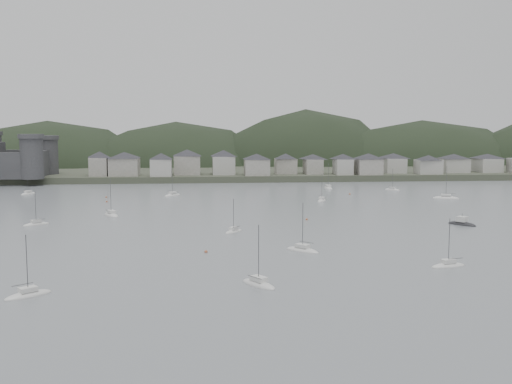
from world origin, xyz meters
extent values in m
plane|color=slate|center=(0.00, 0.00, 0.00)|extent=(900.00, 900.00, 0.00)
cube|color=#383D2D|center=(0.00, 295.00, 1.50)|extent=(900.00, 250.00, 3.00)
ellipsoid|color=black|center=(-110.87, 271.94, -10.14)|extent=(138.98, 92.48, 81.13)
ellipsoid|color=black|center=(-32.30, 272.87, -9.97)|extent=(132.08, 90.41, 79.74)
ellipsoid|color=black|center=(50.65, 272.93, -12.68)|extent=(133.88, 88.37, 101.41)
ellipsoid|color=black|center=(125.95, 267.91, -10.32)|extent=(165.81, 81.78, 82.55)
cylinder|color=#39393B|center=(-92.00, 166.00, 12.00)|extent=(10.00, 10.00, 18.00)
cylinder|color=#39393B|center=(-92.00, 194.00, 11.50)|extent=(10.00, 10.00, 17.00)
cube|color=#39393B|center=(-92.00, 180.00, 9.00)|extent=(3.50, 30.00, 12.00)
cube|color=gray|center=(-65.00, 181.96, 7.29)|extent=(8.34, 12.91, 8.59)
pyramid|color=#25252A|center=(-65.00, 181.96, 13.09)|extent=(15.78, 15.78, 3.01)
cube|color=gray|center=(-53.32, 181.32, 7.18)|extent=(13.68, 13.35, 8.36)
pyramid|color=#25252A|center=(-53.32, 181.32, 12.82)|extent=(20.07, 20.07, 2.93)
cube|color=#B1AEA6|center=(-35.57, 176.02, 7.04)|extent=(9.78, 10.20, 8.08)
pyramid|color=#25252A|center=(-35.57, 176.02, 12.49)|extent=(14.83, 14.83, 2.83)
cube|color=gray|center=(-23.51, 185.65, 7.55)|extent=(12.59, 13.33, 9.09)
pyramid|color=#25252A|center=(-23.51, 185.65, 13.68)|extent=(19.24, 19.24, 3.18)
cube|color=#B1AEA6|center=(-5.75, 184.10, 7.43)|extent=(10.74, 12.17, 8.87)
pyramid|color=#25252A|center=(-5.75, 184.10, 13.42)|extent=(17.01, 17.01, 3.10)
cube|color=gray|center=(9.92, 177.53, 6.85)|extent=(11.63, 12.09, 7.69)
pyramid|color=#25252A|center=(9.92, 177.53, 12.04)|extent=(17.61, 17.61, 2.69)
cube|color=gray|center=(25.25, 186.19, 6.72)|extent=(10.37, 9.35, 7.44)
pyramid|color=#25252A|center=(25.25, 186.19, 11.74)|extent=(14.65, 14.65, 2.60)
cube|color=gray|center=(38.63, 183.79, 6.61)|extent=(8.24, 12.20, 7.22)
pyramid|color=#25252A|center=(38.63, 183.79, 11.48)|extent=(15.17, 15.17, 2.53)
cube|color=#B1AEA6|center=(52.50, 178.55, 6.73)|extent=(8.06, 10.91, 7.46)
pyramid|color=#25252A|center=(52.50, 178.55, 11.77)|extent=(14.08, 14.08, 2.61)
cube|color=gray|center=(64.81, 177.06, 6.83)|extent=(11.73, 11.78, 7.66)
pyramid|color=#25252A|center=(64.81, 177.06, 12.00)|extent=(17.46, 17.46, 2.68)
cube|color=#B1AEA6|center=(80.64, 186.91, 6.67)|extent=(10.19, 13.02, 7.33)
pyramid|color=#25252A|center=(80.64, 186.91, 11.62)|extent=(17.23, 17.23, 2.57)
cube|color=#B1AEA6|center=(95.55, 178.06, 6.44)|extent=(11.70, 9.81, 6.88)
pyramid|color=#25252A|center=(95.55, 178.06, 11.08)|extent=(15.97, 15.97, 2.41)
cube|color=#B1AEA6|center=(112.40, 186.91, 6.50)|extent=(12.83, 12.48, 7.00)
pyramid|color=#25252A|center=(112.40, 186.91, 11.22)|extent=(18.79, 18.79, 2.45)
cube|color=#B1AEA6|center=(130.73, 187.42, 6.48)|extent=(11.07, 13.50, 6.97)
pyramid|color=#25252A|center=(130.73, 187.42, 11.19)|extent=(18.25, 18.25, 2.44)
ellipsoid|color=silver|center=(-43.83, -15.37, 0.05)|extent=(7.36, 6.67, 1.51)
cube|color=silver|center=(-43.83, -15.37, 1.10)|extent=(3.09, 2.96, 0.70)
cylinder|color=#3F3F42|center=(-43.83, -15.37, 4.92)|extent=(0.12, 0.12, 9.43)
cylinder|color=#3F3F42|center=(-44.87, -14.50, 1.65)|extent=(2.68, 2.24, 0.10)
ellipsoid|color=silver|center=(-84.20, 130.40, 0.05)|extent=(5.57, 7.87, 1.52)
cube|color=silver|center=(-84.20, 130.40, 1.11)|extent=(2.68, 3.12, 0.70)
cylinder|color=#3F3F42|center=(-84.20, 130.40, 4.94)|extent=(0.12, 0.12, 9.49)
cylinder|color=#3F3F42|center=(-84.81, 131.62, 1.66)|extent=(1.62, 3.10, 0.10)
ellipsoid|color=silver|center=(-9.04, 38.21, 0.05)|extent=(5.69, 6.36, 1.30)
cube|color=silver|center=(-9.04, 38.21, 1.00)|extent=(2.54, 2.67, 0.70)
cylinder|color=#3F3F42|center=(-9.04, 38.21, 4.26)|extent=(0.12, 0.12, 8.12)
cylinder|color=#3F3F42|center=(-8.31, 37.30, 1.55)|extent=(1.91, 2.34, 0.10)
ellipsoid|color=silver|center=(-43.52, 69.46, 0.05)|extent=(6.68, 9.33, 1.80)
cube|color=silver|center=(-43.52, 69.46, 1.25)|extent=(3.20, 3.71, 0.70)
cylinder|color=#3F3F42|center=(-43.52, 69.46, 5.83)|extent=(0.12, 0.12, 11.26)
cylinder|color=#3F3F42|center=(-44.26, 68.01, 1.80)|extent=(1.94, 3.65, 0.10)
ellipsoid|color=silver|center=(25.57, 98.31, 0.05)|extent=(5.28, 7.79, 1.50)
cube|color=silver|center=(25.57, 98.31, 1.10)|extent=(2.58, 3.06, 0.70)
cylinder|color=#3F3F42|center=(25.57, 98.31, 4.87)|extent=(0.12, 0.12, 9.35)
cylinder|color=#3F3F42|center=(25.01, 99.53, 1.65)|extent=(1.49, 3.10, 0.10)
ellipsoid|color=silver|center=(72.33, 101.22, 0.05)|extent=(9.83, 6.08, 1.88)
cube|color=silver|center=(72.33, 101.22, 1.29)|extent=(3.80, 3.08, 0.70)
cylinder|color=#3F3F42|center=(72.33, 101.22, 6.06)|extent=(0.12, 0.12, 11.72)
cylinder|color=#3F3F42|center=(73.91, 101.81, 1.84)|extent=(3.99, 1.57, 0.10)
ellipsoid|color=silver|center=(-60.98, 54.10, 0.05)|extent=(7.07, 6.11, 1.43)
cube|color=silver|center=(-60.98, 54.10, 1.06)|extent=(2.94, 2.75, 0.70)
cylinder|color=#3F3F42|center=(-60.98, 54.10, 4.66)|extent=(0.12, 0.12, 8.91)
cylinder|color=#3F3F42|center=(-59.95, 53.33, 1.61)|extent=(2.62, 2.01, 0.10)
ellipsoid|color=silver|center=(28.94, -2.46, 0.05)|extent=(7.48, 3.80, 1.43)
cube|color=silver|center=(28.94, -2.46, 1.07)|extent=(2.79, 2.08, 0.70)
cylinder|color=#3F3F42|center=(28.94, -2.46, 4.67)|extent=(0.12, 0.12, 8.95)
cylinder|color=#3F3F42|center=(30.20, -2.74, 1.62)|extent=(3.16, 0.80, 0.10)
ellipsoid|color=silver|center=(-27.80, 119.50, 0.05)|extent=(7.42, 8.45, 1.71)
cube|color=silver|center=(-27.80, 119.50, 1.21)|extent=(3.33, 3.53, 0.70)
cylinder|color=#3F3F42|center=(-27.80, 119.50, 5.56)|extent=(0.12, 0.12, 10.71)
cylinder|color=#3F3F42|center=(-28.75, 120.72, 1.76)|extent=(2.44, 3.11, 0.10)
ellipsoid|color=silver|center=(37.12, 140.99, 0.05)|extent=(3.25, 8.81, 1.73)
cube|color=silver|center=(37.12, 140.99, 1.22)|extent=(2.07, 3.14, 0.70)
cylinder|color=#3F3F42|center=(37.12, 140.99, 5.62)|extent=(0.12, 0.12, 10.84)
cylinder|color=#3F3F42|center=(37.21, 142.55, 1.77)|extent=(0.32, 3.90, 0.10)
ellipsoid|color=silver|center=(-7.73, -12.32, 0.05)|extent=(6.51, 8.02, 1.59)
cube|color=silver|center=(-7.73, -12.32, 1.14)|extent=(2.99, 3.28, 0.70)
cylinder|color=#3F3F42|center=(-7.73, -12.32, 5.16)|extent=(0.12, 0.12, 9.93)
cylinder|color=#3F3F42|center=(-8.52, -13.51, 1.69)|extent=(2.06, 3.03, 0.10)
ellipsoid|color=silver|center=(4.14, 13.98, 0.05)|extent=(7.51, 7.67, 1.63)
cube|color=silver|center=(4.14, 13.98, 1.16)|extent=(3.26, 3.29, 0.70)
cylinder|color=#3F3F42|center=(4.14, 13.98, 5.29)|extent=(0.12, 0.12, 10.17)
cylinder|color=#3F3F42|center=(5.16, 15.04, 1.71)|extent=(2.61, 2.71, 0.10)
ellipsoid|color=silver|center=(62.25, 131.86, 0.05)|extent=(6.11, 6.66, 1.37)
cube|color=silver|center=(62.25, 131.86, 1.04)|extent=(2.71, 2.81, 0.70)
cylinder|color=#3F3F42|center=(62.25, 131.86, 4.49)|extent=(0.12, 0.12, 8.58)
cylinder|color=#3F3F42|center=(61.45, 130.91, 1.59)|extent=(2.07, 2.42, 0.10)
ellipsoid|color=black|center=(52.48, 43.74, 0.05)|extent=(7.11, 8.15, 1.76)
cube|color=silver|center=(52.48, 43.74, 1.58)|extent=(3.24, 3.27, 1.40)
cylinder|color=#3F3F42|center=(52.48, 43.74, 2.48)|extent=(0.10, 0.10, 1.20)
sphere|color=#B45F3C|center=(12.59, 56.02, 0.15)|extent=(0.70, 0.70, 0.70)
sphere|color=#B45F3C|center=(-16.14, 14.66, 0.15)|extent=(0.70, 0.70, 0.70)
sphere|color=#B45F3C|center=(-49.82, 102.26, 0.15)|extent=(0.70, 0.70, 0.70)
sphere|color=#B45F3C|center=(-52.08, 116.04, 0.15)|extent=(0.70, 0.70, 0.70)
sphere|color=#B45F3C|center=(40.66, 117.88, 0.15)|extent=(0.70, 0.70, 0.70)
camera|label=1|loc=(-17.11, -108.08, 25.97)|focal=41.87mm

